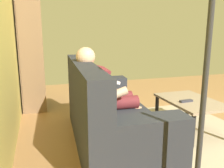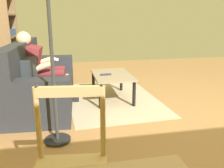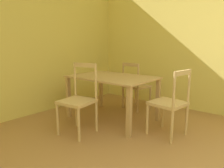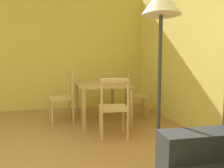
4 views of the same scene
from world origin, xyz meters
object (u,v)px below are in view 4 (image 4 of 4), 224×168
at_px(dining_table, 100,89).
at_px(floor_lamp, 161,20).
at_px(dining_chair_by_doorway, 63,98).
at_px(dining_chair_near_wall, 135,96).
at_px(dining_chair_facing_couch, 114,108).

distance_m(dining_table, floor_lamp, 2.42).
distance_m(dining_table, dining_chair_by_doorway, 0.75).
bearing_deg(dining_chair_near_wall, dining_chair_by_doorway, -90.01).
bearing_deg(dining_chair_by_doorway, floor_lamp, 20.46).
height_order(dining_chair_near_wall, dining_chair_facing_couch, dining_chair_facing_couch).
relative_size(dining_table, dining_chair_by_doorway, 1.40).
relative_size(dining_chair_near_wall, dining_chair_by_doorway, 0.93).
bearing_deg(dining_chair_by_doorway, dining_chair_facing_couch, 35.47).
height_order(dining_chair_near_wall, dining_chair_by_doorway, dining_chair_by_doorway).
xyz_separation_m(dining_chair_facing_couch, floor_lamp, (1.23, 0.11, 1.07)).
bearing_deg(dining_chair_near_wall, floor_lamp, -15.47).
xyz_separation_m(dining_table, dining_chair_facing_couch, (1.02, -0.00, -0.17)).
bearing_deg(dining_chair_facing_couch, dining_chair_by_doorway, -144.53).
distance_m(dining_table, dining_chair_near_wall, 0.75).
xyz_separation_m(dining_chair_near_wall, floor_lamp, (2.25, -0.62, 1.07)).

